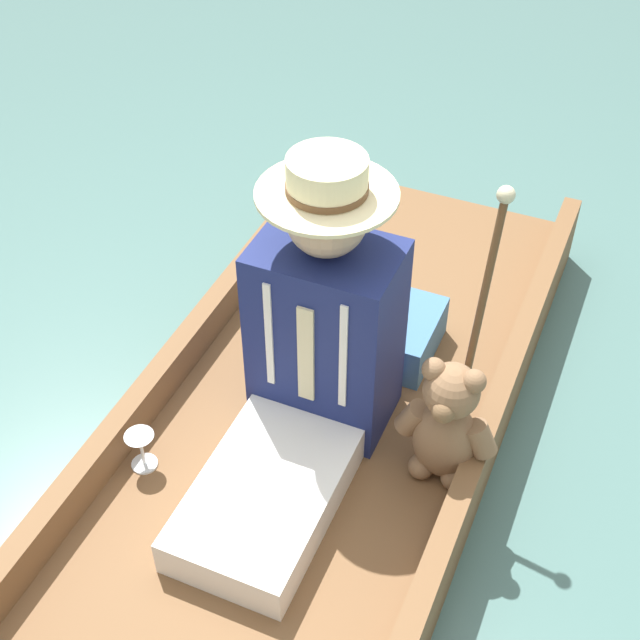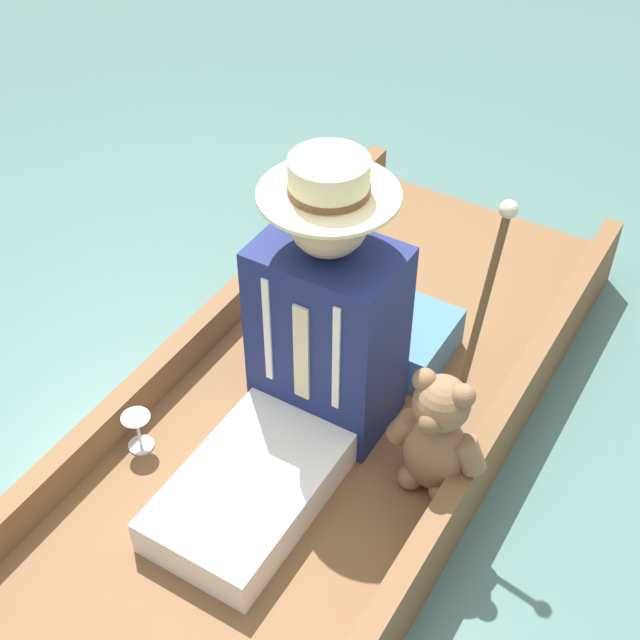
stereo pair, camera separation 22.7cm
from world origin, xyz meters
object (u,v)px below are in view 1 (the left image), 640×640
Objects in this scene: teddy_bear at (446,425)px; walking_cane at (479,316)px; seated_person at (312,353)px; wine_glass at (140,443)px.

teddy_bear is 0.51× the size of walking_cane.
seated_person is at bearing 18.96° from walking_cane.
walking_cane is (-0.75, -0.43, 0.37)m from wine_glass.
wine_glass is (0.37, 0.29, -0.21)m from seated_person.
walking_cane is at bearing -96.73° from teddy_bear.
teddy_bear is at bearing -158.18° from wine_glass.
seated_person is 1.07× the size of walking_cane.
seated_person reaches higher than teddy_bear.
seated_person is at bearing 0.06° from teddy_bear.
teddy_bear is (-0.37, -0.00, -0.11)m from seated_person.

